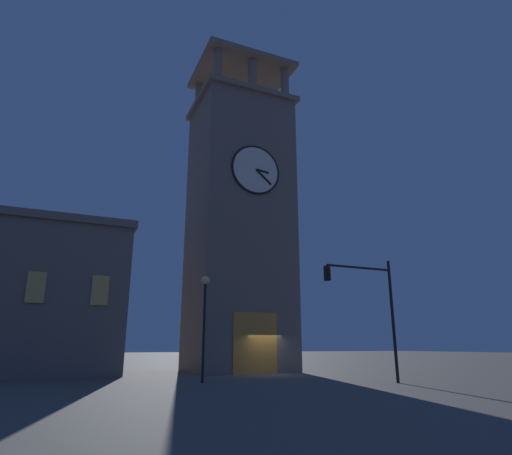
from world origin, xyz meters
TOP-DOWN VIEW (x-y plane):
  - ground_plane at (0.00, 0.00)m, footprint 200.00×200.00m
  - clocktower at (0.70, -3.51)m, footprint 7.74×6.93m
  - traffic_signal_near at (-1.81, 8.84)m, footprint 4.11×0.41m
  - street_lamp at (5.92, 4.86)m, footprint 0.44×0.44m

SIDE VIEW (x-z plane):
  - ground_plane at x=0.00m, z-range 0.00..0.00m
  - street_lamp at x=5.92m, z-range 1.04..6.44m
  - traffic_signal_near at x=-1.81m, z-range 1.02..7.23m
  - clocktower at x=0.70m, z-range -2.38..24.80m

